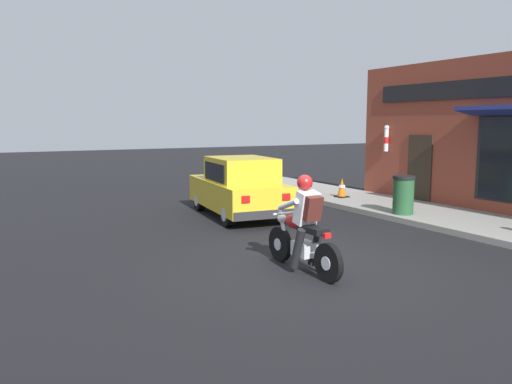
% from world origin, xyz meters
% --- Properties ---
extents(ground_plane, '(80.00, 80.00, 0.00)m').
position_xyz_m(ground_plane, '(0.00, 0.00, 0.00)').
color(ground_plane, black).
extents(sidewalk_curb, '(2.60, 22.00, 0.14)m').
position_xyz_m(sidewalk_curb, '(5.38, 3.00, 0.07)').
color(sidewalk_curb, gray).
rests_on(sidewalk_curb, ground).
extents(motorcycle_with_rider, '(0.56, 2.02, 1.62)m').
position_xyz_m(motorcycle_with_rider, '(-0.29, 0.01, 0.68)').
color(motorcycle_with_rider, black).
rests_on(motorcycle_with_rider, ground).
extents(car_hatchback, '(2.08, 3.95, 1.57)m').
position_xyz_m(car_hatchback, '(1.07, 4.91, 0.77)').
color(car_hatchback, black).
rests_on(car_hatchback, ground).
extents(trash_bin, '(0.56, 0.56, 0.98)m').
position_xyz_m(trash_bin, '(4.54, 2.48, 0.64)').
color(trash_bin, '#23512D').
rests_on(trash_bin, sidewalk_curb).
extents(traffic_cone, '(0.36, 0.36, 0.60)m').
position_xyz_m(traffic_cone, '(5.04, 5.53, 0.43)').
color(traffic_cone, black).
rests_on(traffic_cone, sidewalk_curb).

